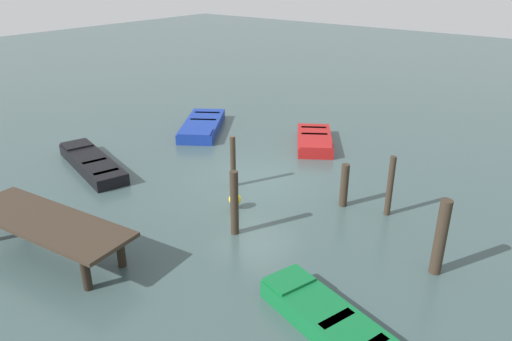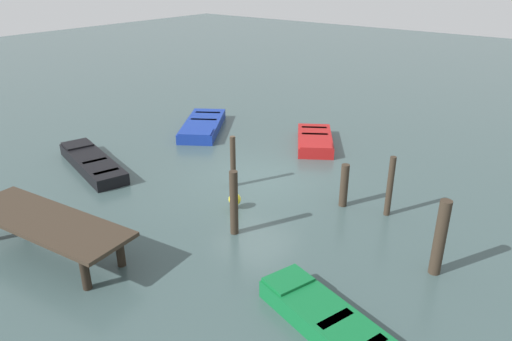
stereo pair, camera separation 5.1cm
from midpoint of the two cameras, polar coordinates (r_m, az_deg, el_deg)
ground_plane at (r=15.77m, az=-0.09°, el=-1.16°), size 80.00×80.00×0.00m
dock_segment at (r=12.63m, az=-23.87°, el=-5.90°), size 4.85×2.01×0.95m
rowboat_green at (r=9.87m, az=8.31°, el=-17.09°), size 3.26×1.89×0.46m
rowboat_black at (r=17.56m, az=-19.14°, el=0.89°), size 4.21×2.15×0.46m
rowboat_blue at (r=20.57m, az=-6.54°, el=5.35°), size 3.30×3.96×0.46m
rowboat_red at (r=18.85m, az=6.93°, el=3.62°), size 2.73×3.22×0.46m
mooring_piling_near_left at (r=14.12m, az=10.41°, el=-1.76°), size 0.24×0.24×1.31m
mooring_piling_far_left at (r=11.59m, az=21.10°, el=-7.49°), size 0.27×0.27×1.87m
mooring_piling_mid_left at (r=12.38m, az=-2.72°, el=-3.91°), size 0.22×0.22×1.79m
mooring_piling_mid_right at (r=15.07m, az=-2.86°, el=1.07°), size 0.17×0.17×1.69m
mooring_piling_center at (r=13.80m, az=15.64°, el=-1.82°), size 0.17×0.17×1.78m
marker_buoy at (r=13.88m, az=-2.64°, el=-3.52°), size 0.36×0.36×0.48m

